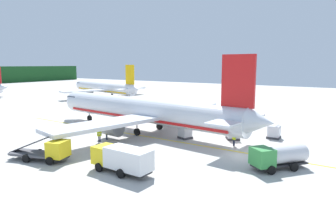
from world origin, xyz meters
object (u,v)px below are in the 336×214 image
at_px(cargo_container_mid, 274,132).
at_px(crew_marshaller, 107,133).
at_px(airliner_mid_apron, 105,88).
at_px(crew_loader_right, 234,138).
at_px(cargo_container_near, 233,133).
at_px(airliner_foreground, 144,111).
at_px(service_truck_baggage, 122,158).
at_px(service_truck_catering, 278,156).
at_px(cargo_container_far, 185,132).
at_px(crew_loader_left, 99,135).
at_px(service_truck_pushback, 48,151).

distance_m(cargo_container_mid, crew_marshaller, 24.18).
bearing_deg(airliner_mid_apron, crew_loader_right, -120.19).
xyz_separation_m(airliner_mid_apron, cargo_container_near, (-30.72, -56.78, -1.99)).
distance_m(airliner_foreground, crew_loader_right, 15.21).
relative_size(service_truck_baggage, service_truck_catering, 1.11).
height_order(airliner_foreground, cargo_container_far, airliner_foreground).
distance_m(service_truck_catering, crew_marshaller, 23.47).
height_order(service_truck_baggage, crew_loader_left, service_truck_baggage).
xyz_separation_m(cargo_container_near, cargo_container_mid, (3.96, -4.72, -0.07)).
distance_m(service_truck_catering, crew_loader_right, 9.28).
height_order(cargo_container_near, crew_loader_right, cargo_container_near).
bearing_deg(service_truck_baggage, cargo_container_near, -12.44).
xyz_separation_m(cargo_container_near, crew_loader_left, (-11.72, 14.70, 0.03)).
xyz_separation_m(service_truck_baggage, cargo_container_mid, (22.72, -8.86, -0.56)).
bearing_deg(service_truck_catering, service_truck_baggage, 127.50).
bearing_deg(service_truck_baggage, cargo_container_mid, -21.29).
height_order(service_truck_catering, cargo_container_far, service_truck_catering).
bearing_deg(crew_loader_left, airliner_foreground, -6.97).
distance_m(airliner_foreground, crew_marshaller, 7.51).
height_order(cargo_container_near, crew_loader_left, cargo_container_near).
bearing_deg(airliner_foreground, service_truck_pushback, -179.12).
height_order(service_truck_catering, cargo_container_near, service_truck_catering).
relative_size(cargo_container_near, cargo_container_far, 1.11).
relative_size(service_truck_pushback, cargo_container_far, 3.35).
distance_m(cargo_container_mid, crew_loader_left, 24.96).
xyz_separation_m(airliner_foreground, service_truck_catering, (-6.02, -22.12, -1.99)).
xyz_separation_m(airliner_foreground, cargo_container_far, (-0.21, -7.65, -2.46)).
height_order(cargo_container_mid, cargo_container_far, cargo_container_mid).
height_order(service_truck_baggage, service_truck_pushback, service_truck_pushback).
xyz_separation_m(airliner_foreground, cargo_container_near, (3.07, -13.64, -2.38)).
xyz_separation_m(service_truck_pushback, crew_loader_right, (17.44, -14.76, -0.16)).
bearing_deg(airliner_mid_apron, crew_marshaller, -134.29).
height_order(airliner_mid_apron, crew_loader_right, airliner_mid_apron).
height_order(service_truck_pushback, crew_marshaller, service_truck_pushback).
relative_size(cargo_container_mid, cargo_container_far, 0.91).
bearing_deg(airliner_foreground, cargo_container_far, -91.58).
relative_size(service_truck_baggage, cargo_container_far, 3.03).
xyz_separation_m(service_truck_pushback, crew_marshaller, (10.50, 1.60, -0.15)).
bearing_deg(airliner_foreground, cargo_container_near, -77.34).
bearing_deg(service_truck_pushback, airliner_foreground, 0.88).
bearing_deg(crew_marshaller, cargo_container_mid, -54.54).
bearing_deg(crew_loader_right, service_truck_baggage, 160.57).
height_order(airliner_foreground, service_truck_baggage, airliner_foreground).
relative_size(cargo_container_mid, crew_marshaller, 1.16).
bearing_deg(crew_loader_left, service_truck_pushback, -171.46).
height_order(cargo_container_far, crew_loader_right, cargo_container_far).
bearing_deg(service_truck_pushback, crew_marshaller, 8.67).
bearing_deg(airliner_mid_apron, service_truck_catering, -121.39).
bearing_deg(cargo_container_near, service_truck_catering, -137.01).
bearing_deg(cargo_container_near, crew_marshaller, 123.90).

